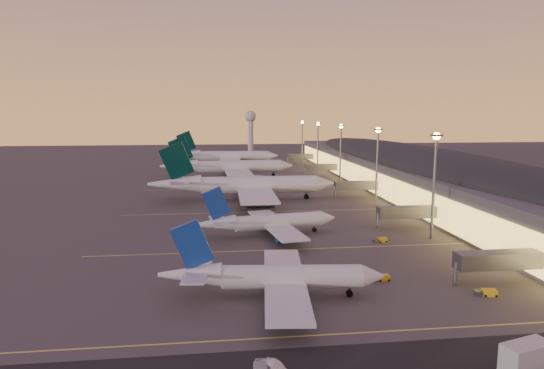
# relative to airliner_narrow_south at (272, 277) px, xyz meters

# --- Properties ---
(ground) EXTENTS (700.00, 700.00, 0.00)m
(ground) POSITION_rel_airliner_narrow_south_xyz_m (6.92, 31.15, -3.47)
(ground) COLOR #413E3C
(airliner_narrow_south) EXTENTS (37.57, 33.71, 13.41)m
(airliner_narrow_south) POSITION_rel_airliner_narrow_south_xyz_m (0.00, 0.00, 0.00)
(airliner_narrow_south) COLOR silver
(airliner_narrow_south) RESTS_ON ground
(airliner_narrow_north) EXTENTS (36.61, 33.07, 13.09)m
(airliner_narrow_north) POSITION_rel_airliner_narrow_south_xyz_m (3.31, 38.49, -0.08)
(airliner_narrow_north) COLOR silver
(airliner_narrow_north) RESTS_ON ground
(airliner_wide_near) EXTENTS (65.09, 59.03, 20.89)m
(airliner_wide_near) POSITION_rel_airliner_narrow_south_xyz_m (-0.14, 85.98, 1.91)
(airliner_wide_near) COLOR silver
(airliner_wide_near) RESTS_ON ground
(airliner_wide_mid) EXTENTS (62.99, 57.35, 20.17)m
(airliner_wide_mid) POSITION_rel_airliner_narrow_south_xyz_m (-4.17, 143.85, 1.73)
(airliner_wide_mid) COLOR silver
(airliner_wide_mid) RESTS_ON ground
(airliner_wide_far) EXTENTS (63.71, 58.07, 20.39)m
(airliner_wide_far) POSITION_rel_airliner_narrow_south_xyz_m (-5.16, 197.58, 1.78)
(airliner_wide_far) COLOR silver
(airliner_wide_far) RESTS_ON ground
(terminal_building) EXTENTS (56.35, 255.00, 17.46)m
(terminal_building) POSITION_rel_airliner_narrow_south_xyz_m (68.76, 103.62, 5.31)
(terminal_building) COLOR #4D4D52
(terminal_building) RESTS_ON ground
(light_masts) EXTENTS (2.20, 217.20, 25.90)m
(light_masts) POSITION_rel_airliner_narrow_south_xyz_m (42.92, 96.15, 14.09)
(light_masts) COLOR slate
(light_masts) RESTS_ON ground
(radar_tower) EXTENTS (9.00, 9.00, 32.50)m
(radar_tower) POSITION_rel_airliner_narrow_south_xyz_m (16.92, 291.15, 18.41)
(radar_tower) COLOR silver
(radar_tower) RESTS_ON ground
(lane_markings) EXTENTS (90.00, 180.36, 0.00)m
(lane_markings) POSITION_rel_airliner_narrow_south_xyz_m (6.92, 71.15, -3.46)
(lane_markings) COLOR #D8C659
(lane_markings) RESTS_ON ground
(baggage_tug_a) EXTENTS (3.78, 2.08, 1.07)m
(baggage_tug_a) POSITION_rel_airliner_narrow_south_xyz_m (35.98, -3.53, -2.98)
(baggage_tug_a) COLOR gold
(baggage_tug_a) RESTS_ON ground
(baggage_tug_b) EXTENTS (3.53, 1.70, 1.03)m
(baggage_tug_b) POSITION_rel_airliner_narrow_south_xyz_m (20.75, 5.20, -3.00)
(baggage_tug_b) COLOR gold
(baggage_tug_b) RESTS_ON ground
(baggage_tug_c) EXTENTS (3.58, 2.02, 1.01)m
(baggage_tug_c) POSITION_rel_airliner_narrow_south_xyz_m (29.53, 29.61, -3.01)
(baggage_tug_c) COLOR gold
(baggage_tug_c) RESTS_ON ground
(catering_truck_a) EXTENTS (7.19, 4.27, 3.79)m
(catering_truck_a) POSITION_rel_airliner_narrow_south_xyz_m (27.41, -25.74, -1.69)
(catering_truck_a) COLOR silver
(catering_truck_a) RESTS_ON ground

